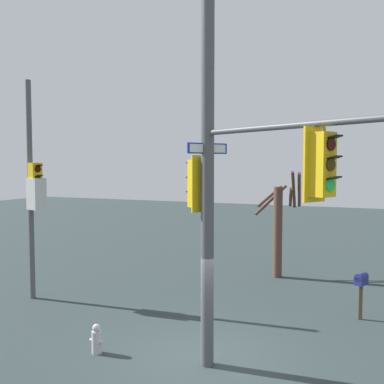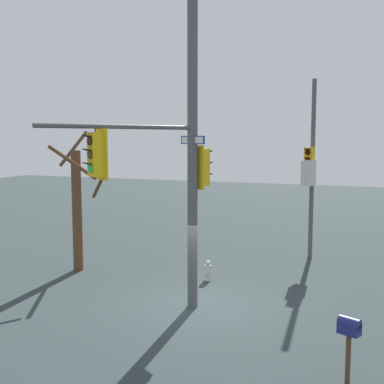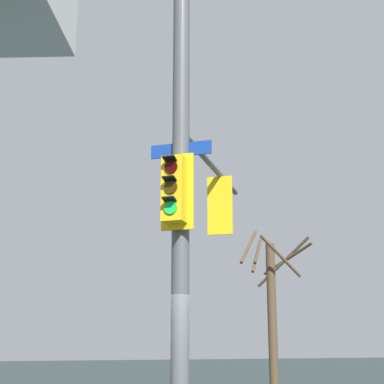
# 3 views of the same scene
# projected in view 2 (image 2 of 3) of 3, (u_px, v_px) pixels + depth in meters

# --- Properties ---
(ground_plane) EXTENTS (80.00, 80.00, 0.00)m
(ground_plane) POSITION_uv_depth(u_px,v_px,m) (201.00, 305.00, 14.68)
(ground_plane) COLOR #2C3738
(main_signal_pole_assembly) EXTENTS (4.74, 5.38, 9.69)m
(main_signal_pole_assembly) POSITION_uv_depth(u_px,v_px,m) (183.00, 139.00, 13.65)
(main_signal_pole_assembly) COLOR #4C4F54
(main_signal_pole_assembly) RESTS_ON ground
(secondary_pole_assembly) EXTENTS (0.76, 0.57, 7.44)m
(secondary_pole_assembly) POSITION_uv_depth(u_px,v_px,m) (310.00, 169.00, 19.99)
(secondary_pole_assembly) COLOR #4C4F54
(secondary_pole_assembly) RESTS_ON ground
(fire_hydrant) EXTENTS (0.38, 0.24, 0.73)m
(fire_hydrant) POSITION_uv_depth(u_px,v_px,m) (208.00, 271.00, 17.24)
(fire_hydrant) COLOR #B2B2B7
(fire_hydrant) RESTS_ON ground
(mailbox) EXTENTS (0.40, 0.50, 1.41)m
(mailbox) POSITION_uv_depth(u_px,v_px,m) (349.00, 331.00, 9.92)
(mailbox) COLOR #4C3823
(mailbox) RESTS_ON ground
(bare_tree_across_street) EXTENTS (2.49, 2.13, 5.33)m
(bare_tree_across_street) POSITION_uv_depth(u_px,v_px,m) (78.00, 205.00, 18.35)
(bare_tree_across_street) COLOR brown
(bare_tree_across_street) RESTS_ON ground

